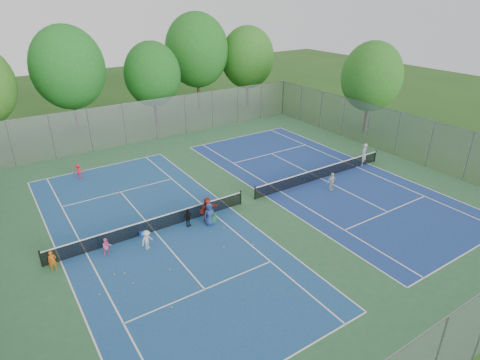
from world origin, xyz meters
name	(u,v)px	position (x,y,z in m)	size (l,w,h in m)	color
ground	(248,202)	(0.00, 0.00, 0.00)	(120.00, 120.00, 0.00)	#234B17
court_pad	(248,202)	(0.00, 0.00, 0.01)	(32.00, 32.00, 0.01)	#2D5F37
court_left	(154,231)	(-7.00, 0.00, 0.02)	(10.97, 23.77, 0.01)	navy
court_right	(321,178)	(7.00, 0.00, 0.02)	(10.97, 23.77, 0.01)	navy
net_left	(154,225)	(-7.00, 0.00, 0.46)	(12.87, 0.10, 0.91)	black
net_right	(321,173)	(7.00, 0.00, 0.46)	(12.87, 0.10, 0.91)	black
fence_north	(156,119)	(0.00, 16.00, 2.00)	(32.00, 0.10, 4.00)	gray
fence_east	(397,134)	(16.00, 0.00, 2.00)	(32.00, 0.10, 4.00)	gray
tree_nl	(68,68)	(-6.00, 23.00, 6.54)	(7.20, 7.20, 10.69)	#443326
tree_nc	(152,74)	(2.00, 21.00, 5.39)	(6.00, 6.00, 8.85)	#443326
tree_nr	(197,50)	(9.00, 24.00, 7.04)	(7.60, 7.60, 11.42)	#443326
tree_ne	(248,58)	(15.00, 22.00, 5.97)	(6.60, 6.60, 9.77)	#443326
tree_side_e	(372,77)	(19.00, 6.00, 5.74)	(6.00, 6.00, 9.20)	#443326
ball_crate	(141,233)	(-7.81, 0.06, 0.15)	(0.35, 0.35, 0.30)	blue
ball_hopper	(213,218)	(-3.39, -1.01, 0.29)	(0.30, 0.30, 0.58)	green
student_a	(52,261)	(-12.91, -0.60, 0.57)	(0.42, 0.27, 1.14)	orange
student_b	(107,247)	(-10.11, -0.82, 0.53)	(0.52, 0.40, 1.07)	pink
student_c	(147,240)	(-8.02, -1.52, 0.60)	(0.78, 0.45, 1.20)	silver
student_d	(188,218)	(-4.97, -0.60, 0.62)	(0.73, 0.30, 1.24)	black
student_e	(209,214)	(-3.75, -1.19, 0.76)	(0.74, 0.48, 1.52)	navy
student_f	(207,209)	(-3.61, -0.69, 0.82)	(1.52, 0.48, 1.64)	#9F2716
child_far_baseline	(79,171)	(-8.89, 10.62, 0.61)	(0.79, 0.45, 1.22)	red
instructor	(363,154)	(11.89, 0.07, 0.96)	(0.70, 0.46, 1.93)	#9D9C9F
teen_court_b	(332,181)	(6.23, -1.88, 0.69)	(0.81, 0.34, 1.38)	silver
tennis_ball_0	(114,275)	(-10.38, -2.81, 0.03)	(0.07, 0.07, 0.07)	yellow
tennis_ball_1	(224,247)	(-4.33, -3.85, 0.03)	(0.07, 0.07, 0.07)	#D4F238
tennis_ball_2	(224,228)	(-3.24, -2.06, 0.03)	(0.07, 0.07, 0.07)	#A9C92E
tennis_ball_3	(170,270)	(-7.80, -4.03, 0.03)	(0.07, 0.07, 0.07)	#DBEE37
tennis_ball_4	(253,245)	(-2.76, -4.59, 0.03)	(0.07, 0.07, 0.07)	#C0D531
tennis_ball_5	(133,283)	(-9.82, -4.00, 0.03)	(0.07, 0.07, 0.07)	gold
tennis_ball_6	(172,308)	(-8.91, -6.67, 0.03)	(0.07, 0.07, 0.07)	#D3E435
tennis_ball_7	(99,295)	(-11.48, -3.92, 0.03)	(0.07, 0.07, 0.07)	#A5C22D
tennis_ball_8	(210,232)	(-4.15, -1.98, 0.03)	(0.07, 0.07, 0.07)	gold
tennis_ball_9	(125,274)	(-9.91, -3.02, 0.03)	(0.07, 0.07, 0.07)	yellow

